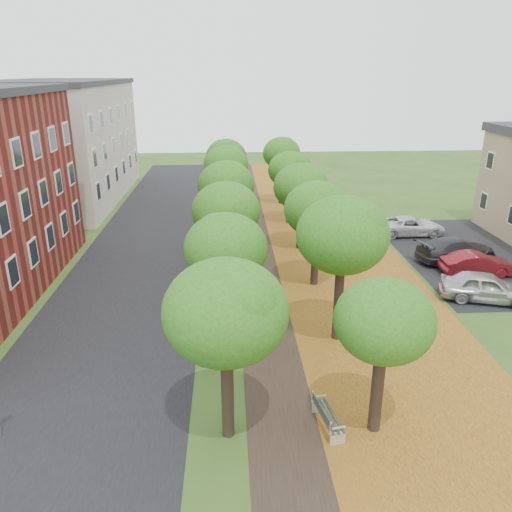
{
  "coord_description": "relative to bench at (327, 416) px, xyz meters",
  "views": [
    {
      "loc": [
        -2.04,
        -13.25,
        11.13
      ],
      "look_at": [
        -0.74,
        9.89,
        2.5
      ],
      "focal_mm": 35.0,
      "sensor_mm": 36.0,
      "label": 1
    }
  ],
  "objects": [
    {
      "name": "car_grey",
      "position": [
        10.91,
        14.88,
        0.29
      ],
      "size": [
        5.44,
        3.16,
        1.48
      ],
      "primitive_type": "imported",
      "rotation": [
        0.0,
        0.0,
        1.8
      ],
      "color": "#2E2E32",
      "rests_on": "ground"
    },
    {
      "name": "tree_row_west",
      "position": [
        -3.24,
        14.86,
        3.84
      ],
      "size": [
        3.46,
        33.46,
        5.8
      ],
      "color": "black",
      "rests_on": "ground"
    },
    {
      "name": "ground",
      "position": [
        -1.04,
        -0.14,
        -0.45
      ],
      "size": [
        120.0,
        120.0,
        0.0
      ],
      "primitive_type": "plane",
      "color": "#2D4C19",
      "rests_on": "ground"
    },
    {
      "name": "bench",
      "position": [
        0.0,
        0.0,
        0.0
      ],
      "size": [
        0.85,
        1.89,
        0.86
      ],
      "rotation": [
        0.0,
        0.0,
        1.75
      ],
      "color": "#29332B",
      "rests_on": "ground"
    },
    {
      "name": "street_asphalt",
      "position": [
        -8.54,
        14.86,
        -0.45
      ],
      "size": [
        8.0,
        70.0,
        0.01
      ],
      "primitive_type": "cube",
      "color": "black",
      "rests_on": "ground"
    },
    {
      "name": "parking_lot",
      "position": [
        12.46,
        15.86,
        -0.45
      ],
      "size": [
        9.0,
        16.0,
        0.01
      ],
      "primitive_type": "cube",
      "color": "black",
      "rests_on": "ground"
    },
    {
      "name": "car_white",
      "position": [
        9.96,
        20.26,
        0.21
      ],
      "size": [
        4.77,
        2.21,
        1.32
      ],
      "primitive_type": "imported",
      "rotation": [
        0.0,
        0.0,
        1.57
      ],
      "color": "silver",
      "rests_on": "ground"
    },
    {
      "name": "tree_row_east",
      "position": [
        1.56,
        14.86,
        3.84
      ],
      "size": [
        3.46,
        33.46,
        5.8
      ],
      "color": "black",
      "rests_on": "ground"
    },
    {
      "name": "building_cream",
      "position": [
        -18.04,
        32.86,
        4.76
      ],
      "size": [
        10.3,
        20.3,
        10.4
      ],
      "color": "beige",
      "rests_on": "ground"
    },
    {
      "name": "leaf_verge",
      "position": [
        3.96,
        14.86,
        -0.44
      ],
      "size": [
        7.5,
        70.0,
        0.01
      ],
      "primitive_type": "cube",
      "color": "#A4781E",
      "rests_on": "ground"
    },
    {
      "name": "car_red",
      "position": [
        11.15,
        12.62,
        0.22
      ],
      "size": [
        4.06,
        1.42,
        1.34
      ],
      "primitive_type": "imported",
      "rotation": [
        0.0,
        0.0,
        1.57
      ],
      "color": "maroon",
      "rests_on": "ground"
    },
    {
      "name": "footpath",
      "position": [
        -1.04,
        14.86,
        -0.44
      ],
      "size": [
        3.2,
        70.0,
        0.01
      ],
      "primitive_type": "cube",
      "color": "black",
      "rests_on": "ground"
    },
    {
      "name": "car_silver",
      "position": [
        9.96,
        9.25,
        0.31
      ],
      "size": [
        4.77,
        3.0,
        1.51
      ],
      "primitive_type": "imported",
      "rotation": [
        0.0,
        0.0,
        1.28
      ],
      "color": "#B8B8BD",
      "rests_on": "ground"
    }
  ]
}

